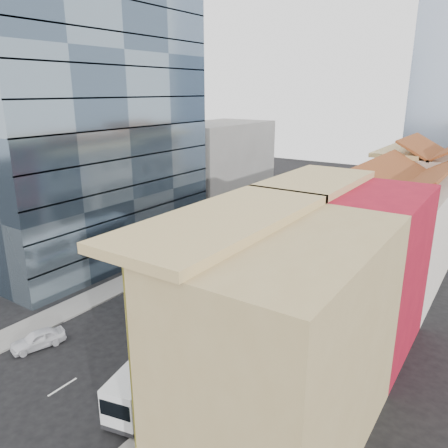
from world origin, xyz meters
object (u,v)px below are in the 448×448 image
Objects in this scene: bus_left_near at (184,278)px; sedan_left at (38,339)px; office_tower at (90,125)px; sedan_right at (136,379)px; bus_left_far at (211,263)px; shophouse_tan at (286,346)px; bus_right at (157,366)px.

bus_left_near is 13.75m from sedan_left.
office_tower is 7.61× the size of sedan_left.
sedan_left is (-3.50, -13.26, -1.01)m from bus_left_near.
sedan_right is (6.02, -12.52, -1.08)m from bus_left_near.
bus_left_near is 2.66× the size of sedan_left.
office_tower reaches higher than bus_left_far.
shophouse_tan is 20.32m from sedan_left.
bus_right is (-8.84, -0.40, -4.47)m from shophouse_tan.
bus_right is at bearing -60.34° from bus_left_far.
office_tower is 8.26× the size of sedan_right.
sedan_left is (11.50, -16.05, -14.33)m from office_tower.
office_tower is at bearing 133.87° from bus_right.
bus_left_far is at bearing 96.82° from bus_left_near.
bus_left_near is at bearing 144.98° from shophouse_tan.
bus_left_far is 17.65m from bus_right.
bus_left_near is (15.00, -2.79, -13.32)m from office_tower.
sedan_right is at bearing -64.82° from bus_left_far.
office_tower reaches higher than bus_left_near.
bus_left_far is 2.75× the size of sedan_right.
shophouse_tan reaches higher than sedan_right.
office_tower is at bearing -168.20° from bus_left_far.
office_tower is 24.39m from sedan_left.
bus_left_far is 1.05× the size of bus_right.
sedan_left is (-3.39, -17.73, -0.93)m from bus_left_far.
bus_right is at bearing -177.43° from shophouse_tan.
shophouse_tan is 3.55× the size of sedan_left.
sedan_right is (21.02, -15.31, -14.40)m from office_tower.
bus_right is 1.73m from sedan_right.
bus_left_far is at bearing 97.32° from sedan_left.
bus_left_near is at bearing 108.56° from bus_right.
shophouse_tan reaches higher than bus_right.
shophouse_tan is at bearing -29.58° from bus_left_near.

